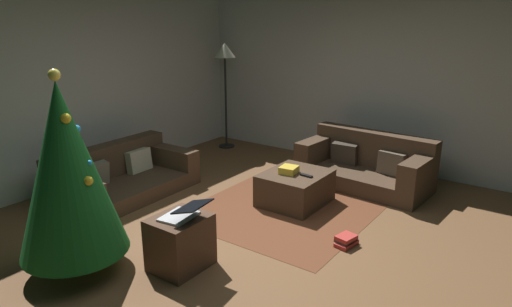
{
  "coord_description": "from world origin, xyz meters",
  "views": [
    {
      "loc": [
        -3.45,
        -2.43,
        2.25
      ],
      "look_at": [
        0.55,
        0.44,
        0.75
      ],
      "focal_mm": 31.6,
      "sensor_mm": 36.0,
      "label": 1
    }
  ],
  "objects_px": {
    "corner_lamp": "(225,59)",
    "tv_remote": "(306,176)",
    "couch_left": "(121,176)",
    "book_stack": "(346,240)",
    "ottoman": "(295,188)",
    "side_table": "(180,242)",
    "gift_box": "(289,170)",
    "laptop": "(184,213)",
    "christmas_tree": "(67,170)",
    "couch_right": "(366,165)"
  },
  "relations": [
    {
      "from": "side_table",
      "to": "laptop",
      "type": "relative_size",
      "value": 1.16
    },
    {
      "from": "tv_remote",
      "to": "book_stack",
      "type": "distance_m",
      "value": 1.08
    },
    {
      "from": "gift_box",
      "to": "laptop",
      "type": "height_order",
      "value": "laptop"
    },
    {
      "from": "side_table",
      "to": "corner_lamp",
      "type": "xyz_separation_m",
      "value": [
        3.41,
        2.24,
        1.31
      ]
    },
    {
      "from": "couch_right",
      "to": "tv_remote",
      "type": "bearing_deg",
      "value": 80.24
    },
    {
      "from": "ottoman",
      "to": "laptop",
      "type": "relative_size",
      "value": 1.84
    },
    {
      "from": "couch_left",
      "to": "corner_lamp",
      "type": "distance_m",
      "value": 2.89
    },
    {
      "from": "gift_box",
      "to": "laptop",
      "type": "relative_size",
      "value": 0.47
    },
    {
      "from": "couch_right",
      "to": "gift_box",
      "type": "xyz_separation_m",
      "value": [
        -1.2,
        0.53,
        0.16
      ]
    },
    {
      "from": "christmas_tree",
      "to": "ottoman",
      "type": "bearing_deg",
      "value": -17.8
    },
    {
      "from": "couch_left",
      "to": "corner_lamp",
      "type": "bearing_deg",
      "value": -174.55
    },
    {
      "from": "side_table",
      "to": "book_stack",
      "type": "height_order",
      "value": "side_table"
    },
    {
      "from": "tv_remote",
      "to": "gift_box",
      "type": "bearing_deg",
      "value": 99.78
    },
    {
      "from": "couch_left",
      "to": "tv_remote",
      "type": "distance_m",
      "value": 2.43
    },
    {
      "from": "gift_box",
      "to": "christmas_tree",
      "type": "xyz_separation_m",
      "value": [
        -2.47,
        0.74,
        0.54
      ]
    },
    {
      "from": "ottoman",
      "to": "christmas_tree",
      "type": "bearing_deg",
      "value": 162.2
    },
    {
      "from": "christmas_tree",
      "to": "laptop",
      "type": "height_order",
      "value": "christmas_tree"
    },
    {
      "from": "laptop",
      "to": "corner_lamp",
      "type": "distance_m",
      "value": 4.22
    },
    {
      "from": "couch_left",
      "to": "laptop",
      "type": "height_order",
      "value": "laptop"
    },
    {
      "from": "gift_box",
      "to": "christmas_tree",
      "type": "height_order",
      "value": "christmas_tree"
    },
    {
      "from": "couch_left",
      "to": "tv_remote",
      "type": "xyz_separation_m",
      "value": [
        1.03,
        -2.2,
        0.17
      ]
    },
    {
      "from": "corner_lamp",
      "to": "christmas_tree",
      "type": "bearing_deg",
      "value": -159.31
    },
    {
      "from": "christmas_tree",
      "to": "side_table",
      "type": "bearing_deg",
      "value": -50.4
    },
    {
      "from": "tv_remote",
      "to": "book_stack",
      "type": "bearing_deg",
      "value": -120.77
    },
    {
      "from": "couch_left",
      "to": "side_table",
      "type": "distance_m",
      "value": 2.12
    },
    {
      "from": "couch_right",
      "to": "corner_lamp",
      "type": "xyz_separation_m",
      "value": [
        0.35,
        2.79,
        1.28
      ]
    },
    {
      "from": "couch_left",
      "to": "book_stack",
      "type": "relative_size",
      "value": 6.54
    },
    {
      "from": "christmas_tree",
      "to": "laptop",
      "type": "xyz_separation_m",
      "value": [
        0.61,
        -0.78,
        -0.42
      ]
    },
    {
      "from": "laptop",
      "to": "christmas_tree",
      "type": "bearing_deg",
      "value": 127.77
    },
    {
      "from": "gift_box",
      "to": "book_stack",
      "type": "xyz_separation_m",
      "value": [
        -0.58,
        -1.06,
        -0.39
      ]
    },
    {
      "from": "couch_left",
      "to": "book_stack",
      "type": "bearing_deg",
      "value": 96.73
    },
    {
      "from": "gift_box",
      "to": "tv_remote",
      "type": "relative_size",
      "value": 1.31
    },
    {
      "from": "gift_box",
      "to": "tv_remote",
      "type": "bearing_deg",
      "value": -85.68
    },
    {
      "from": "couch_left",
      "to": "book_stack",
      "type": "xyz_separation_m",
      "value": [
        0.42,
        -3.02,
        -0.19
      ]
    },
    {
      "from": "side_table",
      "to": "book_stack",
      "type": "xyz_separation_m",
      "value": [
        1.28,
        -1.08,
        -0.2
      ]
    },
    {
      "from": "christmas_tree",
      "to": "couch_right",
      "type": "bearing_deg",
      "value": -19.15
    },
    {
      "from": "couch_left",
      "to": "gift_box",
      "type": "distance_m",
      "value": 2.21
    },
    {
      "from": "tv_remote",
      "to": "side_table",
      "type": "relative_size",
      "value": 0.31
    },
    {
      "from": "couch_right",
      "to": "book_stack",
      "type": "bearing_deg",
      "value": 110.73
    },
    {
      "from": "ottoman",
      "to": "laptop",
      "type": "height_order",
      "value": "laptop"
    },
    {
      "from": "gift_box",
      "to": "tv_remote",
      "type": "height_order",
      "value": "gift_box"
    },
    {
      "from": "corner_lamp",
      "to": "laptop",
      "type": "bearing_deg",
      "value": -145.97
    },
    {
      "from": "corner_lamp",
      "to": "tv_remote",
      "type": "bearing_deg",
      "value": -121.39
    },
    {
      "from": "book_stack",
      "to": "corner_lamp",
      "type": "relative_size",
      "value": 0.15
    },
    {
      "from": "ottoman",
      "to": "tv_remote",
      "type": "distance_m",
      "value": 0.27
    },
    {
      "from": "christmas_tree",
      "to": "book_stack",
      "type": "height_order",
      "value": "christmas_tree"
    },
    {
      "from": "gift_box",
      "to": "tv_remote",
      "type": "xyz_separation_m",
      "value": [
        0.02,
        -0.24,
        -0.03
      ]
    },
    {
      "from": "book_stack",
      "to": "couch_right",
      "type": "bearing_deg",
      "value": 16.65
    },
    {
      "from": "side_table",
      "to": "tv_remote",
      "type": "bearing_deg",
      "value": -7.78
    },
    {
      "from": "couch_right",
      "to": "gift_box",
      "type": "distance_m",
      "value": 1.32
    }
  ]
}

